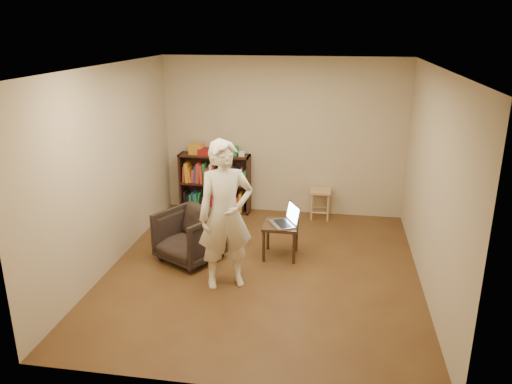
% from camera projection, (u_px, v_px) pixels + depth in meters
% --- Properties ---
extents(floor, '(4.50, 4.50, 0.00)m').
position_uv_depth(floor, '(263.00, 271.00, 6.53)').
color(floor, '#4E2B19').
rests_on(floor, ground).
extents(ceiling, '(4.50, 4.50, 0.00)m').
position_uv_depth(ceiling, '(264.00, 67.00, 5.71)').
color(ceiling, silver).
rests_on(ceiling, wall_back).
extents(wall_back, '(4.00, 0.00, 4.00)m').
position_uv_depth(wall_back, '(283.00, 137.00, 8.23)').
color(wall_back, '#B9AA8C').
rests_on(wall_back, floor).
extents(wall_left, '(0.00, 4.50, 4.50)m').
position_uv_depth(wall_left, '(110.00, 168.00, 6.43)').
color(wall_left, '#B9AA8C').
rests_on(wall_left, floor).
extents(wall_right, '(0.00, 4.50, 4.50)m').
position_uv_depth(wall_right, '(432.00, 183.00, 5.82)').
color(wall_right, '#B9AA8C').
rests_on(wall_right, floor).
extents(bookshelf, '(1.20, 0.30, 1.00)m').
position_uv_depth(bookshelf, '(215.00, 186.00, 8.53)').
color(bookshelf, black).
rests_on(bookshelf, floor).
extents(box_yellow, '(0.23, 0.18, 0.18)m').
position_uv_depth(box_yellow, '(196.00, 149.00, 8.34)').
color(box_yellow, gold).
rests_on(box_yellow, bookshelf).
extents(red_cloth, '(0.34, 0.26, 0.11)m').
position_uv_depth(red_cloth, '(208.00, 152.00, 8.31)').
color(red_cloth, maroon).
rests_on(red_cloth, bookshelf).
extents(box_green, '(0.16, 0.16, 0.15)m').
position_uv_depth(box_green, '(233.00, 151.00, 8.28)').
color(box_green, '#217C41').
rests_on(box_green, bookshelf).
extents(box_white, '(0.11, 0.11, 0.08)m').
position_uv_depth(box_white, '(242.00, 154.00, 8.24)').
color(box_white, white).
rests_on(box_white, bookshelf).
extents(stool, '(0.34, 0.34, 0.49)m').
position_uv_depth(stool, '(321.00, 195.00, 8.21)').
color(stool, '#A88651').
rests_on(stool, floor).
extents(armchair, '(1.02, 1.03, 0.69)m').
position_uv_depth(armchair, '(190.00, 236.00, 6.74)').
color(armchair, black).
rests_on(armchair, floor).
extents(side_table, '(0.47, 0.47, 0.48)m').
position_uv_depth(side_table, '(281.00, 229.00, 6.82)').
color(side_table, black).
rests_on(side_table, floor).
extents(laptop, '(0.46, 0.48, 0.28)m').
position_uv_depth(laptop, '(286.00, 220.00, 6.77)').
color(laptop, '#A7A8AC').
rests_on(laptop, side_table).
extents(person, '(0.79, 0.67, 1.82)m').
position_uv_depth(person, '(225.00, 215.00, 5.91)').
color(person, beige).
rests_on(person, floor).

